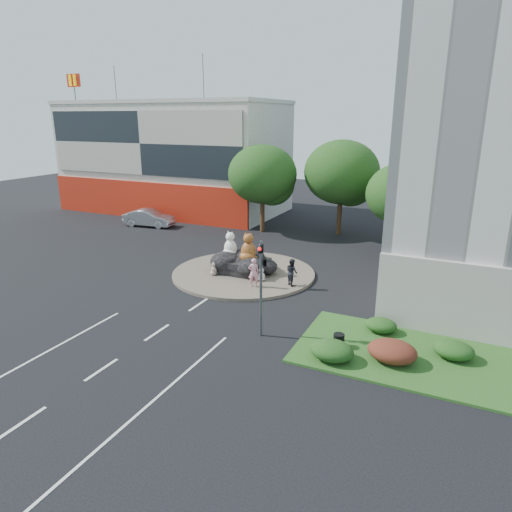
{
  "coord_description": "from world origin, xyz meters",
  "views": [
    {
      "loc": [
        13.74,
        -17.17,
        10.73
      ],
      "look_at": [
        1.67,
        8.52,
        2.0
      ],
      "focal_mm": 32.0,
      "sensor_mm": 36.0,
      "label": 1
    }
  ],
  "objects_px": {
    "kitten_calico": "(214,268)",
    "pedestrian_pink": "(254,272)",
    "pedestrian_dark": "(292,272)",
    "parked_car": "(149,218)",
    "kitten_white": "(261,274)",
    "cat_white": "(230,244)",
    "litter_bin": "(339,340)",
    "cat_tabby": "(248,247)"
  },
  "relations": [
    {
      "from": "pedestrian_dark",
      "to": "litter_bin",
      "type": "relative_size",
      "value": 2.74
    },
    {
      "from": "kitten_calico",
      "to": "parked_car",
      "type": "distance_m",
      "value": 17.34
    },
    {
      "from": "kitten_calico",
      "to": "cat_white",
      "type": "bearing_deg",
      "value": 109.63
    },
    {
      "from": "cat_tabby",
      "to": "parked_car",
      "type": "distance_m",
      "value": 18.32
    },
    {
      "from": "kitten_calico",
      "to": "kitten_white",
      "type": "relative_size",
      "value": 1.04
    },
    {
      "from": "cat_tabby",
      "to": "parked_car",
      "type": "relative_size",
      "value": 0.4
    },
    {
      "from": "pedestrian_dark",
      "to": "kitten_calico",
      "type": "bearing_deg",
      "value": 44.07
    },
    {
      "from": "cat_white",
      "to": "kitten_calico",
      "type": "relative_size",
      "value": 2.03
    },
    {
      "from": "cat_tabby",
      "to": "kitten_calico",
      "type": "distance_m",
      "value": 2.83
    },
    {
      "from": "pedestrian_dark",
      "to": "parked_car",
      "type": "bearing_deg",
      "value": 11.82
    },
    {
      "from": "cat_white",
      "to": "cat_tabby",
      "type": "distance_m",
      "value": 1.66
    },
    {
      "from": "pedestrian_dark",
      "to": "cat_tabby",
      "type": "bearing_deg",
      "value": 25.64
    },
    {
      "from": "kitten_calico",
      "to": "litter_bin",
      "type": "relative_size",
      "value": 1.44
    },
    {
      "from": "pedestrian_dark",
      "to": "parked_car",
      "type": "height_order",
      "value": "pedestrian_dark"
    },
    {
      "from": "cat_tabby",
      "to": "litter_bin",
      "type": "height_order",
      "value": "cat_tabby"
    },
    {
      "from": "kitten_white",
      "to": "litter_bin",
      "type": "relative_size",
      "value": 1.39
    },
    {
      "from": "cat_white",
      "to": "pedestrian_dark",
      "type": "bearing_deg",
      "value": 0.42
    },
    {
      "from": "cat_tabby",
      "to": "pedestrian_dark",
      "type": "distance_m",
      "value": 3.8
    },
    {
      "from": "kitten_calico",
      "to": "pedestrian_dark",
      "type": "bearing_deg",
      "value": 38.0
    },
    {
      "from": "cat_tabby",
      "to": "litter_bin",
      "type": "distance_m",
      "value": 11.5
    },
    {
      "from": "kitten_white",
      "to": "pedestrian_pink",
      "type": "bearing_deg",
      "value": -113.88
    },
    {
      "from": "cat_white",
      "to": "pedestrian_dark",
      "type": "distance_m",
      "value": 5.4
    },
    {
      "from": "kitten_calico",
      "to": "kitten_white",
      "type": "bearing_deg",
      "value": 39.13
    },
    {
      "from": "kitten_calico",
      "to": "pedestrian_pink",
      "type": "bearing_deg",
      "value": 19.62
    },
    {
      "from": "kitten_calico",
      "to": "pedestrian_pink",
      "type": "relative_size",
      "value": 0.49
    },
    {
      "from": "kitten_calico",
      "to": "pedestrian_pink",
      "type": "distance_m",
      "value": 3.59
    },
    {
      "from": "litter_bin",
      "to": "kitten_calico",
      "type": "bearing_deg",
      "value": 149.44
    },
    {
      "from": "cat_white",
      "to": "kitten_white",
      "type": "relative_size",
      "value": 2.1
    },
    {
      "from": "cat_white",
      "to": "kitten_calico",
      "type": "bearing_deg",
      "value": -89.77
    },
    {
      "from": "parked_car",
      "to": "litter_bin",
      "type": "height_order",
      "value": "parked_car"
    },
    {
      "from": "pedestrian_dark",
      "to": "pedestrian_pink",
      "type": "bearing_deg",
      "value": 70.91
    },
    {
      "from": "kitten_white",
      "to": "litter_bin",
      "type": "xyz_separation_m",
      "value": [
        7.08,
        -6.57,
        -0.21
      ]
    },
    {
      "from": "cat_tabby",
      "to": "pedestrian_dark",
      "type": "height_order",
      "value": "cat_tabby"
    },
    {
      "from": "cat_tabby",
      "to": "pedestrian_dark",
      "type": "bearing_deg",
      "value": -17.9
    },
    {
      "from": "litter_bin",
      "to": "parked_car",
      "type": "bearing_deg",
      "value": 145.32
    },
    {
      "from": "cat_white",
      "to": "litter_bin",
      "type": "xyz_separation_m",
      "value": [
        10.12,
        -7.92,
        -1.6
      ]
    },
    {
      "from": "kitten_white",
      "to": "cat_tabby",
      "type": "bearing_deg",
      "value": 121.9
    },
    {
      "from": "cat_tabby",
      "to": "pedestrian_pink",
      "type": "xyz_separation_m",
      "value": [
        1.43,
        -2.17,
        -0.98
      ]
    },
    {
      "from": "parked_car",
      "to": "kitten_white",
      "type": "bearing_deg",
      "value": -128.81
    },
    {
      "from": "parked_car",
      "to": "litter_bin",
      "type": "xyz_separation_m",
      "value": [
        24.28,
        -16.8,
        -0.41
      ]
    },
    {
      "from": "parked_car",
      "to": "litter_bin",
      "type": "bearing_deg",
      "value": -132.74
    },
    {
      "from": "kitten_calico",
      "to": "cat_tabby",
      "type": "bearing_deg",
      "value": 66.5
    }
  ]
}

